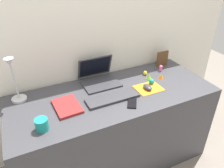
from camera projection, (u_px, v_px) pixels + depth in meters
name	position (u px, v px, depth m)	size (l,w,h in m)	color
ground_plane	(113.00, 158.00, 2.11)	(6.00, 6.00, 0.00)	slate
back_wall	(95.00, 64.00, 1.97)	(2.83, 0.05, 1.67)	silver
desk	(113.00, 129.00, 1.92)	(1.63, 0.66, 0.74)	#38383D
laptop	(98.00, 76.00, 1.86)	(0.30, 0.28, 0.21)	#333338
keyboard	(113.00, 98.00, 1.66)	(0.41, 0.13, 0.02)	#333338
mousepad	(149.00, 88.00, 1.79)	(0.21, 0.17, 0.00)	orange
mouse	(148.00, 87.00, 1.77)	(0.06, 0.10, 0.03)	#333338
cell_phone	(132.00, 103.00, 1.61)	(0.06, 0.13, 0.01)	black
desk_lamp	(15.00, 81.00, 1.54)	(0.11, 0.15, 0.37)	#B7B7BC
notebook_pad	(67.00, 106.00, 1.57)	(0.17, 0.24, 0.02)	maroon
picture_frame	(162.00, 59.00, 2.11)	(0.12, 0.02, 0.15)	brown
coffee_mug	(42.00, 124.00, 1.36)	(0.08, 0.08, 0.08)	teal
toy_figurine_pink	(161.00, 68.00, 2.04)	(0.03, 0.03, 0.06)	pink
toy_figurine_yellow	(145.00, 73.00, 1.98)	(0.04, 0.04, 0.04)	yellow
toy_figurine_teal	(152.00, 82.00, 1.84)	(0.04, 0.04, 0.05)	teal
toy_figurine_lime	(149.00, 77.00, 1.90)	(0.05, 0.05, 0.05)	#8CDB33
toy_figurine_orange	(161.00, 76.00, 1.92)	(0.04, 0.04, 0.05)	orange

